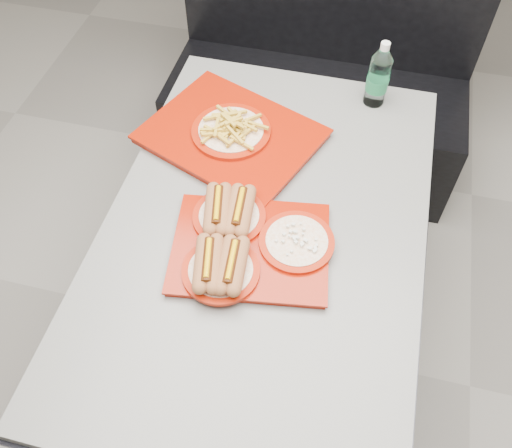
% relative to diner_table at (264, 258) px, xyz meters
% --- Properties ---
extents(ground, '(6.00, 6.00, 0.00)m').
position_rel_diner_table_xyz_m(ground, '(0.00, 0.00, -0.58)').
color(ground, gray).
rests_on(ground, ground).
extents(diner_table, '(0.92, 1.42, 0.75)m').
position_rel_diner_table_xyz_m(diner_table, '(0.00, 0.00, 0.00)').
color(diner_table, black).
rests_on(diner_table, ground).
extents(booth_bench, '(1.30, 0.57, 1.35)m').
position_rel_diner_table_xyz_m(booth_bench, '(0.00, 1.09, -0.18)').
color(booth_bench, black).
rests_on(booth_bench, ground).
extents(tray_near, '(0.47, 0.39, 0.09)m').
position_rel_diner_table_xyz_m(tray_near, '(-0.04, -0.09, 0.20)').
color(tray_near, '#921403').
rests_on(tray_near, diner_table).
extents(tray_far, '(0.63, 0.57, 0.10)m').
position_rel_diner_table_xyz_m(tray_far, '(-0.18, 0.31, 0.20)').
color(tray_far, '#921403').
rests_on(tray_far, diner_table).
extents(water_bottle, '(0.07, 0.07, 0.23)m').
position_rel_diner_table_xyz_m(water_bottle, '(0.24, 0.61, 0.27)').
color(water_bottle, silver).
rests_on(water_bottle, diner_table).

